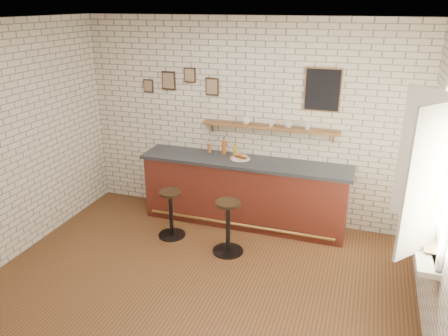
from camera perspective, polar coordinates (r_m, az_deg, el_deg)
The scene contains 21 objects.
ground at distance 5.43m, azimuth -3.64°, elevation -14.92°, with size 5.00×5.00×0.00m, color brown.
bar_counter at distance 6.54m, azimuth 2.65°, elevation -3.14°, with size 3.10×0.65×1.01m.
sandwich_plate at distance 6.41m, azimuth 2.13°, elevation 1.25°, with size 0.28×0.28×0.01m, color white.
ciabatta_sandwich at distance 6.39m, azimuth 2.22°, elevation 1.60°, with size 0.23×0.16×0.07m.
potato_chips at distance 6.41m, azimuth 2.01°, elevation 1.32°, with size 0.25×0.19×0.00m.
bitters_bottle_brown at distance 6.66m, azimuth -1.92°, elevation 2.69°, with size 0.06×0.06×0.20m.
bitters_bottle_white at distance 6.65m, azimuth -1.92°, elevation 2.77°, with size 0.06×0.06×0.22m.
bitters_bottle_amber at distance 6.57m, azimuth -0.01°, elevation 2.73°, with size 0.06×0.06×0.27m.
condiment_bottle_yellow at distance 6.53m, azimuth 1.44°, elevation 2.31°, with size 0.06×0.06×0.18m.
bar_stool_left at distance 6.27m, azimuth -6.95°, elevation -5.75°, with size 0.40×0.40×0.70m.
bar_stool_right at distance 5.83m, azimuth 0.52°, elevation -7.50°, with size 0.41×0.41×0.75m.
wall_shelf at distance 6.33m, azimuth 5.95°, elevation 5.29°, with size 2.00×0.18×0.18m.
shelf_cup_a at distance 6.39m, azimuth 2.90°, elevation 6.20°, with size 0.13×0.13×0.10m, color white.
shelf_cup_b at distance 6.30m, azimuth 6.22°, elevation 5.83°, with size 0.09×0.09×0.09m, color white.
shelf_cup_c at distance 6.26m, azimuth 8.38°, elevation 5.66°, with size 0.12×0.12×0.10m, color white.
shelf_cup_d at distance 6.22m, azimuth 10.88°, elevation 5.40°, with size 0.10×0.10×0.10m, color white.
back_wall_decor at distance 6.31m, azimuth 4.74°, elevation 10.58°, with size 2.96×0.02×0.56m.
window_sill at distance 4.96m, azimuth 24.55°, elevation -8.46°, with size 0.20×1.35×0.06m.
casement_window at distance 4.66m, azimuth 25.40°, elevation -0.31°, with size 0.40×1.30×1.56m.
book_lower at distance 4.72m, azimuth 24.61°, elevation -9.42°, with size 0.17×0.22×0.02m, color tan.
book_upper at distance 4.70m, azimuth 24.66°, elevation -9.33°, with size 0.15×0.20×0.02m, color tan.
Camera 1 is at (1.71, -4.05, 3.18)m, focal length 35.00 mm.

